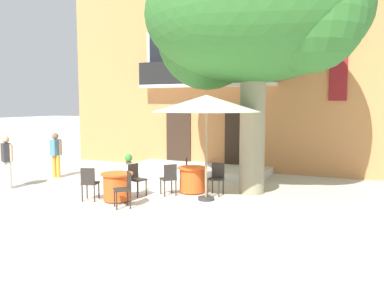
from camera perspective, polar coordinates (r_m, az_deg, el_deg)
ground_plane at (r=11.72m, az=-8.33°, el=-7.09°), size 120.00×120.00×0.00m
building_facade at (r=17.65m, az=4.80°, el=9.50°), size 13.00×5.09×7.50m
entrance_step_platform at (r=14.99m, az=0.80°, el=-3.71°), size 5.38×2.09×0.25m
plane_tree at (r=11.79m, az=8.61°, el=17.31°), size 6.49×5.70×7.01m
cafe_table_near_tree at (r=11.59m, az=0.02°, el=-5.19°), size 0.86×0.86×0.76m
cafe_chair_near_tree_0 at (r=11.33m, az=3.61°, el=-4.75°), size 0.41×0.41×0.91m
cafe_chair_near_tree_1 at (r=12.30m, az=-0.31°, el=-3.90°), size 0.53×0.53×0.91m
cafe_chair_near_tree_2 at (r=11.22m, az=-3.35°, el=-4.85°), size 0.57×0.57×0.91m
cafe_table_middle at (r=10.80m, az=-10.83°, el=-6.11°), size 0.86×0.86×0.76m
cafe_chair_middle_0 at (r=10.95m, az=-14.72°, el=-5.30°), size 0.50×0.50×0.91m
cafe_chair_middle_1 at (r=10.06m, az=-9.72°, el=-6.17°), size 0.57×0.57×0.91m
cafe_chair_middle_2 at (r=11.32m, az=-8.20°, el=-4.81°), size 0.49×0.49×0.91m
cafe_umbrella at (r=10.48m, az=2.11°, el=5.85°), size 2.90×2.90×2.85m
ground_planter_left at (r=16.30m, az=-9.22°, el=-2.30°), size 0.32×0.32×0.58m
pedestrian_near_entrance at (r=14.71m, az=-19.21°, el=-1.19°), size 0.53×0.34×1.59m
pedestrian_mid_plaza at (r=13.32m, az=-25.40°, el=-2.00°), size 0.53×0.34×1.64m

